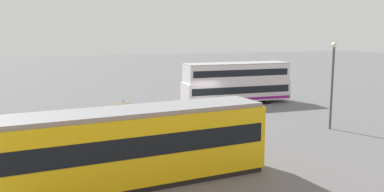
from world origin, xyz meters
name	(u,v)px	position (x,y,z in m)	size (l,w,h in m)	color
ground_plane	(211,111)	(0.00, 0.00, 0.00)	(160.00, 160.00, 0.00)	slate
double_decker_bus	(236,83)	(-3.58, -2.64, 1.93)	(10.11, 2.59, 3.80)	silver
tram_yellow	(136,145)	(9.27, 14.57, 1.77)	(12.34, 4.06, 3.41)	yellow
pedestrian_near_railing	(170,120)	(5.42, 6.63, 0.95)	(0.45, 0.45, 1.66)	black
pedestrian_railing	(189,117)	(3.62, 5.13, 0.74)	(8.49, 0.08, 1.08)	gray
info_sign	(123,111)	(8.27, 5.39, 1.55)	(1.09, 0.35, 2.24)	slate
street_lamp	(332,78)	(-5.53, 8.66, 3.56)	(0.36, 0.36, 6.00)	#4C4C51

